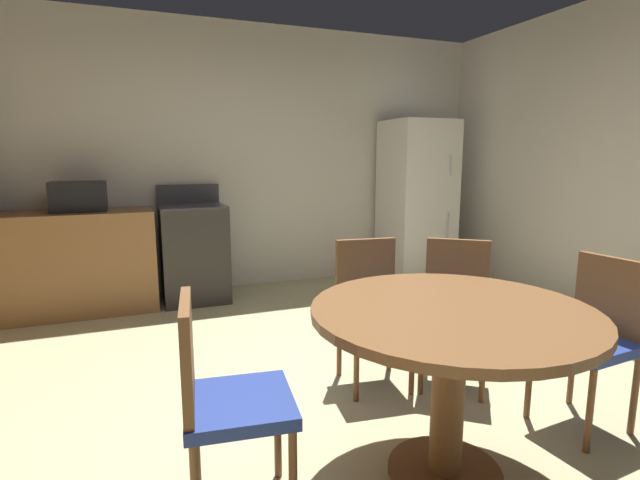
% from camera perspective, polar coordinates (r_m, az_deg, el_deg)
% --- Properties ---
extents(ground_plane, '(14.00, 14.00, 0.00)m').
position_cam_1_polar(ground_plane, '(2.81, 3.16, -19.37)').
color(ground_plane, tan).
extents(wall_back, '(5.77, 0.12, 2.70)m').
position_cam_1_polar(wall_back, '(5.14, -9.94, 9.50)').
color(wall_back, beige).
rests_on(wall_back, ground).
extents(kitchen_counter, '(1.72, 0.60, 0.90)m').
position_cam_1_polar(kitchen_counter, '(4.78, -29.30, -2.50)').
color(kitchen_counter, olive).
rests_on(kitchen_counter, ground).
extents(oven_range, '(0.60, 0.60, 1.10)m').
position_cam_1_polar(oven_range, '(4.76, -14.75, -1.40)').
color(oven_range, '#2D2B28').
rests_on(oven_range, ground).
extents(refrigerator, '(0.68, 0.68, 1.76)m').
position_cam_1_polar(refrigerator, '(5.48, 11.37, 4.54)').
color(refrigerator, white).
rests_on(refrigerator, ground).
extents(microwave, '(0.44, 0.32, 0.26)m').
position_cam_1_polar(microwave, '(4.68, -26.72, 4.65)').
color(microwave, black).
rests_on(microwave, kitchen_counter).
extents(dining_table, '(1.17, 1.17, 0.76)m').
position_cam_1_polar(dining_table, '(2.11, 15.24, -11.85)').
color(dining_table, brown).
rests_on(dining_table, ground).
extents(chair_east, '(0.43, 0.43, 0.87)m').
position_cam_1_polar(chair_east, '(2.83, 29.79, -9.36)').
color(chair_east, brown).
rests_on(chair_east, ground).
extents(chair_north, '(0.45, 0.45, 0.87)m').
position_cam_1_polar(chair_north, '(2.95, 6.10, -7.30)').
color(chair_north, brown).
rests_on(chair_north, ground).
extents(chair_northeast, '(0.56, 0.56, 0.87)m').
position_cam_1_polar(chair_northeast, '(3.04, 15.78, -7.14)').
color(chair_northeast, brown).
rests_on(chair_northeast, ground).
extents(chair_west, '(0.45, 0.45, 0.87)m').
position_cam_1_polar(chair_west, '(1.91, -11.68, -17.44)').
color(chair_west, brown).
rests_on(chair_west, ground).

